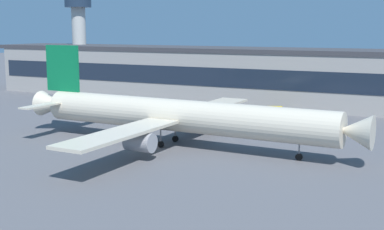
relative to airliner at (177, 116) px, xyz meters
The scene contains 6 objects.
ground_plane 7.81m from the airliner, 128.37° to the right, with size 600.00×600.00×0.00m, color #56565B.
terminal_building 57.24m from the airliner, 93.49° to the left, with size 178.49×20.36×15.22m.
airliner is the anchor object (origin of this frame).
control_tower 94.78m from the airliner, 139.20° to the left, with size 8.80×8.80×33.50m.
follow_me_car 41.38m from the airliner, 83.91° to the left, with size 4.79×3.33×1.85m.
crew_van 38.84m from the airliner, 116.84° to the left, with size 2.87×5.44×2.55m.
Camera 1 is at (46.84, -75.02, 20.61)m, focal length 48.75 mm.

